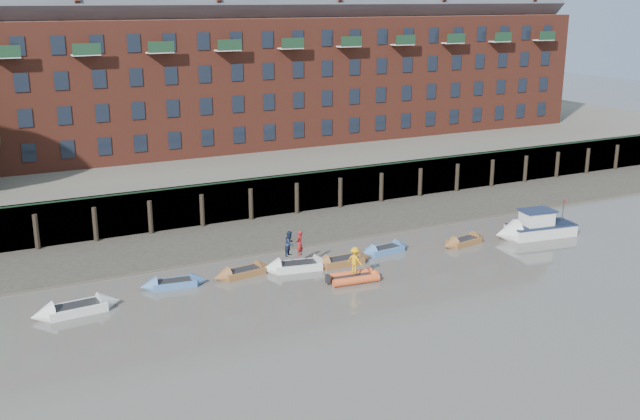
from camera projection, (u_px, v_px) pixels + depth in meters
ground at (431, 317)px, 41.44m from camera, size 220.00×220.00×0.00m
foreshore at (294, 230)px, 56.90m from camera, size 110.00×8.00×0.50m
mud_band at (314, 242)px, 53.98m from camera, size 110.00×1.60×0.10m
river_wall at (271, 196)px, 60.22m from camera, size 110.00×1.23×3.30m
bank_terrace at (215, 164)px, 71.91m from camera, size 110.00×28.00×3.20m
apartment_terrace at (207, 44)px, 69.68m from camera, size 80.60×15.56×20.98m
rowboat_0 at (77, 309)px, 41.86m from camera, size 5.05×1.82×1.44m
rowboat_1 at (174, 283)px, 45.68m from camera, size 4.22×1.72×1.19m
rowboat_2 at (243, 272)px, 47.51m from camera, size 4.29×1.73×1.21m
rowboat_3 at (298, 266)px, 48.53m from camera, size 4.93×2.24×1.38m
rowboat_4 at (342, 261)px, 49.46m from camera, size 4.43×1.32×1.28m
rowboat_5 at (385, 250)px, 51.79m from camera, size 4.11×1.54×1.17m
rowboat_6 at (464, 241)px, 53.54m from camera, size 4.17×1.84×1.17m
rib_tender at (355, 277)px, 46.58m from camera, size 3.37×1.85×0.57m
motor_launch at (529, 229)px, 54.96m from camera, size 6.53×2.89×2.61m
person_rower_a at (299, 243)px, 48.15m from camera, size 0.74×0.70×1.71m
person_rower_b at (290, 244)px, 48.18m from camera, size 1.02×1.00×1.66m
person_rib_crew at (355, 260)px, 46.25m from camera, size 1.01×1.25×1.69m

